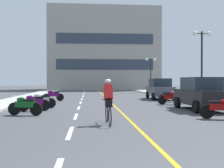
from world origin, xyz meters
TOP-DOWN VIEW (x-y plane):
  - ground_plane at (0.00, 21.00)m, footprint 140.00×140.00m
  - curb_left at (-7.20, 24.00)m, footprint 2.40×72.00m
  - curb_right at (7.20, 24.00)m, footprint 2.40×72.00m
  - lane_dash_1 at (-2.00, 6.00)m, footprint 0.14×2.20m
  - lane_dash_2 at (-2.00, 10.00)m, footprint 0.14×2.20m
  - lane_dash_3 at (-2.00, 14.00)m, footprint 0.14×2.20m
  - lane_dash_4 at (-2.00, 18.00)m, footprint 0.14×2.20m
  - lane_dash_5 at (-2.00, 22.00)m, footprint 0.14×2.20m
  - lane_dash_6 at (-2.00, 26.00)m, footprint 0.14×2.20m
  - lane_dash_7 at (-2.00, 30.00)m, footprint 0.14×2.20m
  - lane_dash_8 at (-2.00, 34.00)m, footprint 0.14×2.20m
  - lane_dash_9 at (-2.00, 38.00)m, footprint 0.14×2.20m
  - lane_dash_10 at (-2.00, 42.00)m, footprint 0.14×2.20m
  - lane_dash_11 at (-2.00, 46.00)m, footprint 0.14×2.20m
  - centre_line_yellow at (0.25, 24.00)m, footprint 0.12×66.00m
  - office_building at (1.46, 49.58)m, footprint 19.81×9.28m
  - street_lamp_mid at (7.03, 17.44)m, footprint 1.46×0.36m
  - street_lamp_far at (7.05, 34.63)m, footprint 1.46×0.36m
  - parked_car_near at (4.77, 12.17)m, footprint 2.00×4.24m
  - parked_car_mid at (4.83, 21.21)m, footprint 2.04×4.26m
  - motorcycle_3 at (4.14, 8.56)m, footprint 1.66×0.72m
  - motorcycle_4 at (-4.40, 10.58)m, footprint 1.67×0.68m
  - motorcycle_5 at (-4.32, 12.32)m, footprint 1.64×0.80m
  - motorcycle_6 at (-4.20, 13.85)m, footprint 1.67×0.71m
  - motorcycle_7 at (4.16, 15.94)m, footprint 1.70×0.60m
  - motorcycle_8 at (4.65, 17.63)m, footprint 1.70×0.60m
  - motorcycle_9 at (-4.25, 19.78)m, footprint 1.69×0.63m
  - cyclist_rider at (-0.68, 7.65)m, footprint 0.42×1.77m

SIDE VIEW (x-z plane):
  - ground_plane at x=0.00m, z-range 0.00..0.00m
  - lane_dash_1 at x=-2.00m, z-range 0.00..0.01m
  - lane_dash_2 at x=-2.00m, z-range 0.00..0.01m
  - lane_dash_3 at x=-2.00m, z-range 0.00..0.01m
  - lane_dash_4 at x=-2.00m, z-range 0.00..0.01m
  - lane_dash_5 at x=-2.00m, z-range 0.00..0.01m
  - lane_dash_6 at x=-2.00m, z-range 0.00..0.01m
  - lane_dash_7 at x=-2.00m, z-range 0.00..0.01m
  - lane_dash_8 at x=-2.00m, z-range 0.00..0.01m
  - lane_dash_9 at x=-2.00m, z-range 0.00..0.01m
  - lane_dash_10 at x=-2.00m, z-range 0.00..0.01m
  - lane_dash_11 at x=-2.00m, z-range 0.00..0.01m
  - centre_line_yellow at x=0.25m, z-range 0.00..0.01m
  - curb_left at x=-7.20m, z-range 0.00..0.12m
  - curb_right at x=7.20m, z-range 0.00..0.12m
  - motorcycle_3 at x=4.14m, z-range 0.01..0.93m
  - motorcycle_4 at x=-4.40m, z-range 0.01..0.93m
  - motorcycle_5 at x=-4.32m, z-range 0.01..0.93m
  - motorcycle_6 at x=-4.20m, z-range 0.01..0.93m
  - motorcycle_7 at x=4.16m, z-range 0.01..0.93m
  - motorcycle_8 at x=4.65m, z-range 0.01..0.93m
  - motorcycle_9 at x=-4.25m, z-range 0.01..0.93m
  - cyclist_rider at x=-0.68m, z-range 0.03..1.74m
  - parked_car_near at x=4.77m, z-range 0.01..1.83m
  - parked_car_mid at x=4.83m, z-range 0.01..1.83m
  - street_lamp_far at x=7.05m, z-range 1.23..5.84m
  - street_lamp_mid at x=7.03m, z-range 1.32..6.53m
  - office_building at x=1.46m, z-range 0.00..14.75m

